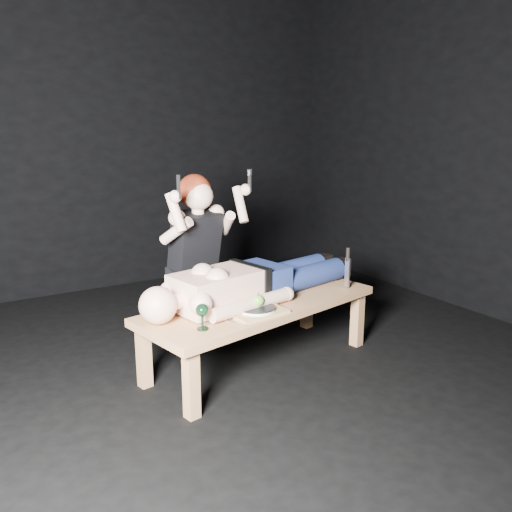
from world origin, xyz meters
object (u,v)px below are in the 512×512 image
object	(u,v)px
table	(260,333)
goblet	(202,317)
lying_man	(257,276)
kneeling_woman	(189,260)
carving_knife	(347,268)
serving_tray	(256,312)

from	to	relation	value
table	goblet	distance (m)	0.68
lying_man	goblet	xyz separation A→B (m)	(-0.58, -0.36, -0.07)
table	kneeling_woman	bearing A→B (deg)	104.70
goblet	carving_knife	bearing A→B (deg)	8.22
serving_tray	carving_knife	xyz separation A→B (m)	(0.83, 0.11, 0.14)
table	lying_man	size ratio (longest dim) A/B	0.91
table	lying_man	world-z (taller)	lying_man
lying_man	kneeling_woman	bearing A→B (deg)	113.08
lying_man	serving_tray	xyz separation A→B (m)	(-0.18, -0.29, -0.13)
goblet	carving_knife	xyz separation A→B (m)	(1.23, 0.18, 0.07)
serving_tray	lying_man	bearing A→B (deg)	58.13
goblet	carving_knife	world-z (taller)	carving_knife
table	kneeling_woman	world-z (taller)	kneeling_woman
kneeling_woman	goblet	size ratio (longest dim) A/B	8.38
lying_man	serving_tray	bearing A→B (deg)	-132.86
lying_man	serving_tray	distance (m)	0.37
table	carving_knife	world-z (taller)	carving_knife
lying_man	goblet	size ratio (longest dim) A/B	11.64
kneeling_woman	goblet	distance (m)	0.86
lying_man	kneeling_woman	xyz separation A→B (m)	(-0.30, 0.44, 0.06)
table	goblet	bearing A→B (deg)	-165.89
lying_man	carving_knife	size ratio (longest dim) A/B	6.04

